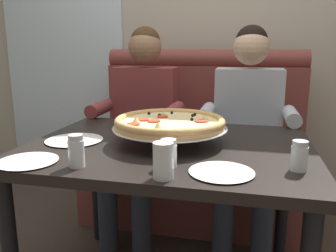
{
  "coord_description": "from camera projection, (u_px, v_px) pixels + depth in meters",
  "views": [
    {
      "loc": [
        0.32,
        -1.4,
        1.15
      ],
      "look_at": [
        -0.01,
        0.02,
        0.81
      ],
      "focal_mm": 37.19,
      "sensor_mm": 36.0,
      "label": 1
    }
  ],
  "objects": [
    {
      "name": "plate_far_side",
      "position": [
        74.0,
        139.0,
        1.53
      ],
      "size": [
        0.25,
        0.25,
        0.02
      ],
      "color": "white",
      "rests_on": "dining_table"
    },
    {
      "name": "diner_right",
      "position": [
        247.0,
        123.0,
        2.06
      ],
      "size": [
        0.54,
        0.64,
        1.27
      ],
      "color": "#2D3342",
      "rests_on": "ground_plane"
    },
    {
      "name": "window_panel",
      "position": [
        61.0,
        17.0,
        2.98
      ],
      "size": [
        1.1,
        0.02,
        2.8
      ],
      "primitive_type": "cube",
      "color": "white",
      "rests_on": "ground_plane"
    },
    {
      "name": "booth_bench",
      "position": [
        198.0,
        156.0,
        2.45
      ],
      "size": [
        1.45,
        0.78,
        1.13
      ],
      "color": "brown",
      "rests_on": "ground_plane"
    },
    {
      "name": "drinking_glass",
      "position": [
        163.0,
        163.0,
        1.09
      ],
      "size": [
        0.07,
        0.07,
        0.12
      ],
      "color": "silver",
      "rests_on": "dining_table"
    },
    {
      "name": "dining_table",
      "position": [
        169.0,
        163.0,
        1.51
      ],
      "size": [
        1.2,
        0.92,
        0.74
      ],
      "color": "black",
      "rests_on": "ground_plane"
    },
    {
      "name": "plate_near_left",
      "position": [
        28.0,
        159.0,
        1.25
      ],
      "size": [
        0.22,
        0.22,
        0.02
      ],
      "color": "white",
      "rests_on": "dining_table"
    },
    {
      "name": "pizza",
      "position": [
        170.0,
        123.0,
        1.49
      ],
      "size": [
        0.49,
        0.49,
        0.12
      ],
      "color": "silver",
      "rests_on": "dining_table"
    },
    {
      "name": "shaker_parmesan",
      "position": [
        168.0,
        155.0,
        1.19
      ],
      "size": [
        0.06,
        0.06,
        0.1
      ],
      "color": "white",
      "rests_on": "dining_table"
    },
    {
      "name": "shaker_oregano",
      "position": [
        299.0,
        158.0,
        1.16
      ],
      "size": [
        0.06,
        0.06,
        0.1
      ],
      "color": "white",
      "rests_on": "dining_table"
    },
    {
      "name": "plate_near_right",
      "position": [
        222.0,
        170.0,
        1.14
      ],
      "size": [
        0.22,
        0.22,
        0.02
      ],
      "color": "white",
      "rests_on": "dining_table"
    },
    {
      "name": "diner_left",
      "position": [
        142.0,
        118.0,
        2.2
      ],
      "size": [
        0.54,
        0.64,
        1.27
      ],
      "color": "#2D3342",
      "rests_on": "ground_plane"
    },
    {
      "name": "shaker_pepper_flakes",
      "position": [
        76.0,
        153.0,
        1.2
      ],
      "size": [
        0.06,
        0.06,
        0.11
      ],
      "color": "white",
      "rests_on": "dining_table"
    },
    {
      "name": "back_wall_with_window",
      "position": [
        211.0,
        14.0,
        2.77
      ],
      "size": [
        6.0,
        0.12,
        2.8
      ],
      "primitive_type": "cube",
      "color": "#BCB29E",
      "rests_on": "ground_plane"
    }
  ]
}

